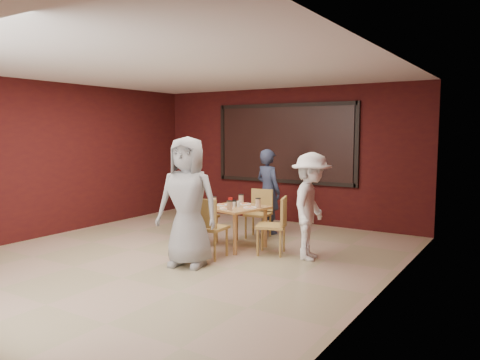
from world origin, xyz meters
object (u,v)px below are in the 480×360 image
Objects in this scene: chair_back at (260,210)px; diner_back at (268,191)px; diner_left at (185,188)px; dining_table at (236,211)px; chair_left at (198,212)px; chair_front at (208,224)px; diner_front at (188,202)px; chair_right at (276,222)px; diner_right at (311,206)px.

diner_back is at bearing 95.48° from chair_back.
diner_left is at bearing -146.24° from chair_back.
chair_left reaches higher than dining_table.
diner_front is (-0.03, -0.43, 0.40)m from chair_front.
diner_left is at bearing 173.54° from dining_table.
diner_left is at bearing 114.89° from diner_front.
chair_right is at bearing 142.79° from diner_back.
dining_table is 1.20m from diner_left.
chair_left is at bearing -126.63° from chair_back.
chair_front is at bearing 38.08° from diner_left.
diner_back is 0.99× the size of diner_right.
diner_right is (1.42, -1.24, 0.01)m from diner_back.
chair_front is at bearing -44.81° from chair_left.
diner_left is (-1.15, 0.13, 0.29)m from dining_table.
diner_front is at bearing 121.36° from diner_right.
chair_front is (0.03, -0.81, -0.08)m from dining_table.
dining_table is 0.78m from chair_right.
chair_front is at bearing 110.26° from diner_right.
chair_left is at bearing -176.01° from dining_table.
diner_front is 2.49m from diner_back.
diner_left reaches higher than chair_left.
diner_left is 1.12× the size of diner_right.
diner_right is at bearing 4.00° from chair_right.
chair_right is 0.64m from diner_right.
diner_left is at bearing 65.34° from diner_back.
dining_table is 1.28m from diner_front.
chair_front is at bearing -87.90° from dining_table.
chair_back is at bearing 46.30° from diner_right.
diner_right is (2.49, -0.13, -0.10)m from diner_left.
diner_right reaches higher than chair_left.
diner_right is at bearing 27.67° from diner_front.
diner_right is at bearing 0.02° from dining_table.
chair_left reaches higher than chair_right.
chair_front is at bearing -87.39° from chair_back.
chair_left is 0.52× the size of diner_left.
chair_left reaches higher than chair_front.
dining_table is 1.15× the size of chair_right.
diner_left reaches higher than dining_table.
diner_left is (-1.92, 0.17, 0.39)m from chair_right.
dining_table is at bearing 74.77° from diner_front.
chair_back is at bearing 131.97° from chair_right.
chair_back is at bearing 53.37° from chair_left.
diner_front is at bearing -94.03° from chair_front.
diner_left is (-0.42, 0.18, 0.37)m from chair_left.
diner_front reaches higher than chair_back.
diner_back is at bearing 123.62° from chair_right.
diner_right reaches higher than chair_back.
diner_back is (0.65, 1.30, 0.26)m from chair_left.
diner_back is (-0.08, 2.48, -0.13)m from diner_front.
chair_right is (0.82, -0.91, 0.02)m from chair_back.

